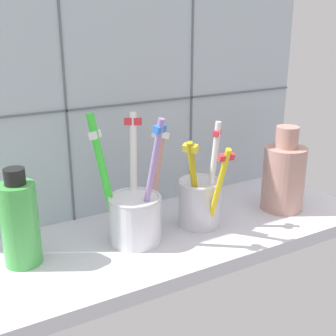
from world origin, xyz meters
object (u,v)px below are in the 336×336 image
Objects in this scene: toothbrush_cup_right at (200,199)px; ceramic_vase at (284,175)px; toothbrush_cup_left at (134,210)px; soap_bottle at (20,222)px.

toothbrush_cup_right is 1.18× the size of ceramic_vase.
ceramic_vase is at bearing -4.97° from toothbrush_cup_left.
toothbrush_cup_right is at bearing -4.38° from soap_bottle.
toothbrush_cup_left is 1.12× the size of toothbrush_cup_right.
toothbrush_cup_right is 25.95cm from soap_bottle.
toothbrush_cup_left reaches higher than ceramic_vase.
ceramic_vase reaches higher than soap_bottle.
toothbrush_cup_left is 25.82cm from ceramic_vase.
ceramic_vase is (15.05, -1.73, 1.61)cm from toothbrush_cup_right.
toothbrush_cup_right reaches higher than ceramic_vase.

